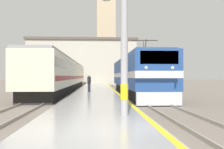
{
  "coord_description": "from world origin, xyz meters",
  "views": [
    {
      "loc": [
        0.13,
        -7.3,
        1.85
      ],
      "look_at": [
        2.11,
        27.36,
        2.06
      ],
      "focal_mm": 42.0,
      "sensor_mm": 36.0,
      "label": 1
    }
  ],
  "objects": [
    {
      "name": "passenger_train",
      "position": [
        -3.93,
        26.4,
        2.03
      ],
      "size": [
        2.92,
        35.16,
        3.75
      ],
      "color": "black",
      "rests_on": "ground"
    },
    {
      "name": "locomotive_train",
      "position": [
        3.84,
        17.66,
        1.89
      ],
      "size": [
        2.92,
        19.34,
        4.67
      ],
      "color": "black",
      "rests_on": "ground"
    },
    {
      "name": "rail_track_near",
      "position": [
        3.84,
        25.0,
        0.03
      ],
      "size": [
        2.83,
        140.0,
        0.16
      ],
      "color": "#70665B",
      "rests_on": "ground"
    },
    {
      "name": "catenary_mast",
      "position": [
        1.26,
        2.55,
        4.33
      ],
      "size": [
        2.98,
        0.29,
        7.96
      ],
      "color": "#9E9EA3",
      "rests_on": "platform"
    },
    {
      "name": "person_on_platform",
      "position": [
        -0.63,
        17.79,
        1.22
      ],
      "size": [
        0.34,
        0.34,
        1.65
      ],
      "color": "#23232D",
      "rests_on": "platform"
    },
    {
      "name": "rail_track_far",
      "position": [
        -3.93,
        25.0,
        0.03
      ],
      "size": [
        2.83,
        140.0,
        0.16
      ],
      "color": "#70665B",
      "rests_on": "ground"
    },
    {
      "name": "platform",
      "position": [
        0.0,
        25.0,
        0.18
      ],
      "size": [
        4.11,
        140.0,
        0.36
      ],
      "color": "#999999",
      "rests_on": "ground"
    },
    {
      "name": "ground_plane",
      "position": [
        0.0,
        30.0,
        0.0
      ],
      "size": [
        200.0,
        200.0,
        0.0
      ],
      "primitive_type": "plane",
      "color": "#70665B"
    },
    {
      "name": "station_building",
      "position": [
        -3.04,
        51.11,
        4.98
      ],
      "size": [
        23.49,
        8.97,
        9.92
      ],
      "color": "#B7B2A3",
      "rests_on": "ground"
    },
    {
      "name": "clock_tower",
      "position": [
        2.38,
        58.02,
        15.43
      ],
      "size": [
        5.68,
        5.68,
        29.0
      ],
      "color": "tan",
      "rests_on": "ground"
    }
  ]
}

